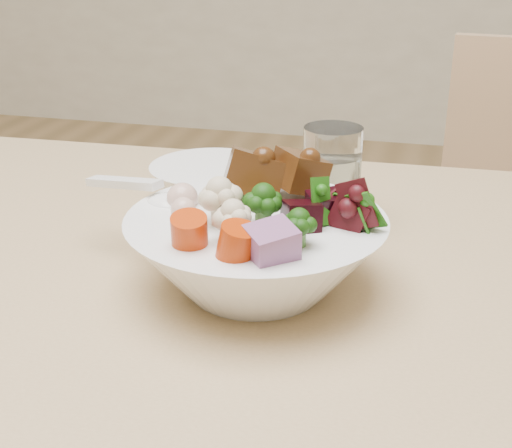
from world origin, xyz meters
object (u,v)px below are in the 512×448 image
dining_table (431,359)px  water_glass (331,180)px  food_bowl (258,247)px  side_bowl (211,185)px

dining_table → water_glass: bearing=127.9°
food_bowl → dining_table: bearing=7.6°
dining_table → side_bowl: bearing=146.0°
dining_table → water_glass: size_ratio=12.65×
food_bowl → water_glass: bearing=77.0°
side_bowl → food_bowl: bearing=-60.7°
water_glass → dining_table: bearing=-50.2°
dining_table → food_bowl: (-0.17, -0.02, 0.11)m
dining_table → side_bowl: size_ratio=9.59×
food_bowl → water_glass: (0.04, 0.18, 0.01)m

